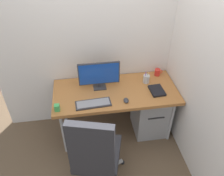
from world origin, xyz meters
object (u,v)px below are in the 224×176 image
Objects in this scene: mouse at (126,100)px; pen_holder at (146,79)px; coffee_mug at (158,72)px; filing_cabinet at (150,112)px; keyboard at (93,104)px; desk_clamp_accessory at (57,108)px; notebook at (157,91)px; monitor at (99,74)px; office_chair at (95,154)px.

pen_holder is at bearing 49.40° from mouse.
coffee_mug is (0.52, 0.46, 0.03)m from mouse.
filing_cabinet is 0.88m from keyboard.
desk_clamp_accessory is at bearing -169.26° from filing_cabinet.
notebook is at bearing 8.42° from keyboard.
pen_holder is 0.22m from notebook.
keyboard is 1.00m from coffee_mug.
coffee_mug is at bearing 10.48° from monitor.
monitor is (0.14, 0.88, 0.33)m from office_chair.
desk_clamp_accessory is (-0.36, 0.53, 0.18)m from office_chair.
pen_holder is 0.79× the size of notebook.
monitor reaches higher than coffee_mug.
notebook is at bearing 39.82° from office_chair.
office_chair reaches higher than keyboard.
coffee_mug is 1.38m from desk_clamp_accessory.
notebook reaches higher than filing_cabinet.
mouse is at bearing -49.48° from monitor.
pen_holder is (-0.05, 0.14, 0.46)m from filing_cabinet.
pen_holder is at bearing 107.88° from notebook.
monitor is 2.95× the size of pen_holder.
filing_cabinet is 3.56× the size of pen_holder.
pen_holder reaches higher than coffee_mug.
mouse is 0.42m from notebook.
office_chair reaches higher than pen_holder.
office_chair is 0.95m from monitor.
notebook is at bearing 21.26° from mouse.
office_chair is 2.23× the size of monitor.
office_chair reaches higher than coffee_mug.
filing_cabinet is at bearing -116.39° from coffee_mug.
filing_cabinet is 0.89m from monitor.
coffee_mug is (0.19, 0.13, -0.01)m from pen_holder.
office_chair is 1.08m from notebook.
monitor is at bearing -169.52° from coffee_mug.
notebook is at bearing -108.26° from coffee_mug.
office_chair reaches higher than monitor.
coffee_mug is at bearing 63.61° from filing_cabinet.
notebook reaches higher than keyboard.
coffee_mug is 1.38× the size of desk_clamp_accessory.
keyboard is at bearing -153.07° from coffee_mug.
office_chair is 6.57× the size of pen_holder.
filing_cabinet is 1.47× the size of keyboard.
monitor reaches higher than filing_cabinet.
monitor is 5.51× the size of mouse.
monitor is (-0.65, 0.13, 0.59)m from filing_cabinet.
office_chair is 0.59m from keyboard.
notebook is (0.68, -0.19, -0.18)m from monitor.
office_chair is at bearing -129.85° from pen_holder.
monitor is 0.73m from notebook.
pen_holder is at bearing 110.83° from filing_cabinet.
coffee_mug reaches higher than mouse.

